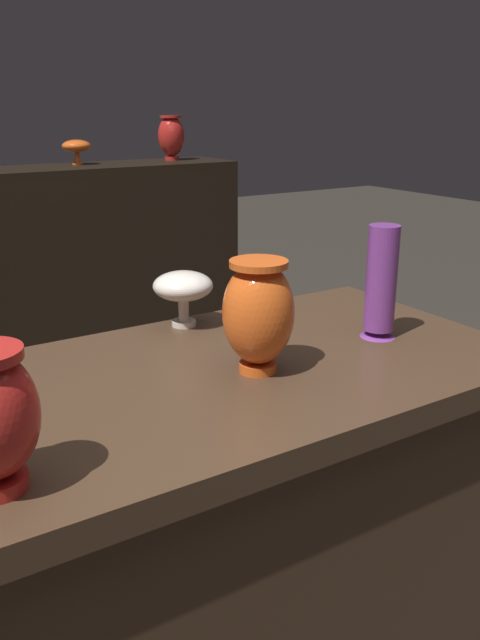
# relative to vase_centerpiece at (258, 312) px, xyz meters

# --- Properties ---
(display_plinth) EXTENTS (1.20, 0.64, 0.80)m
(display_plinth) POSITION_rel_vase_centerpiece_xyz_m (-0.05, 0.05, -0.51)
(display_plinth) COLOR #422D1E
(display_plinth) RESTS_ON ground_plane
(vase_centerpiece) EXTENTS (0.13, 0.13, 0.21)m
(vase_centerpiece) POSITION_rel_vase_centerpiece_xyz_m (0.00, 0.00, 0.00)
(vase_centerpiece) COLOR #E55B1E
(vase_centerpiece) RESTS_ON display_plinth
(vase_tall_behind) EXTENTS (0.08, 0.08, 0.24)m
(vase_tall_behind) POSITION_rel_vase_centerpiece_xyz_m (0.33, 0.02, 0.00)
(vase_tall_behind) COLOR #7A388E
(vase_tall_behind) RESTS_ON display_plinth
(vase_right_accent) EXTENTS (0.14, 0.14, 0.13)m
(vase_right_accent) POSITION_rel_vase_centerpiece_xyz_m (0.01, 0.31, -0.03)
(vase_right_accent) COLOR silver
(vase_right_accent) RESTS_ON display_plinth
(shelf_vase_far_right) EXTENTS (0.14, 0.14, 0.23)m
(shelf_vase_far_right) POSITION_rel_vase_centerpiece_xyz_m (0.99, 2.30, 0.20)
(shelf_vase_far_right) COLOR red
(shelf_vase_far_right) RESTS_ON back_display_shelf
(shelf_vase_right) EXTENTS (0.14, 0.14, 0.12)m
(shelf_vase_right) POSITION_rel_vase_centerpiece_xyz_m (0.47, 2.31, 0.16)
(shelf_vase_right) COLOR #E55B1E
(shelf_vase_right) RESTS_ON back_display_shelf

